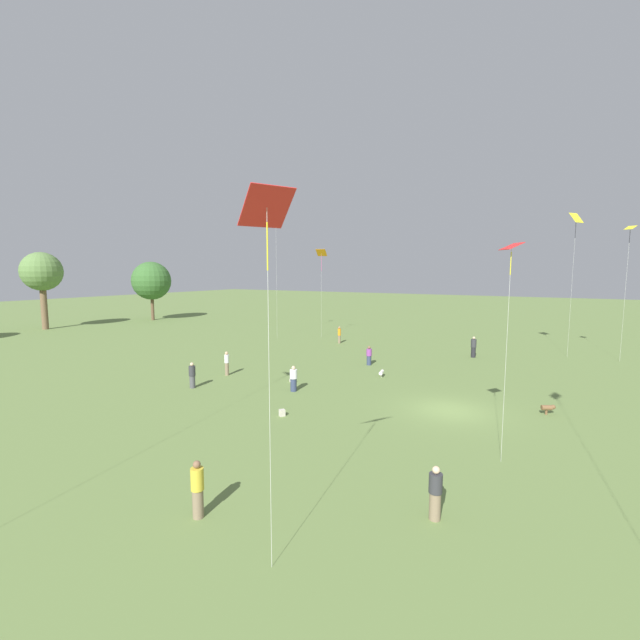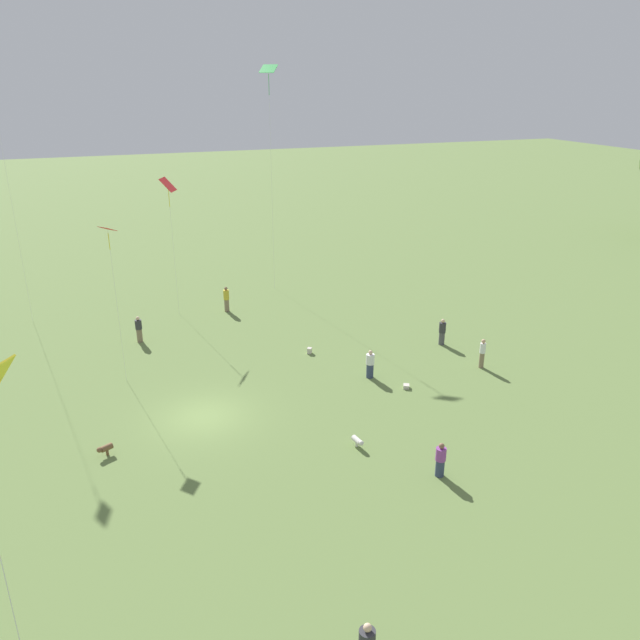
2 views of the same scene
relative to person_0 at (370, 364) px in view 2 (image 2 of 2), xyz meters
The scene contains 14 objects.
ground_plane 9.73m from the person_0, 83.54° to the right, with size 240.00×240.00×0.00m, color olive.
person_0 is the anchor object (origin of this frame).
person_1 15.27m from the person_0, 130.11° to the right, with size 0.59×0.59×1.73m.
person_2 6.74m from the person_0, 80.41° to the left, with size 0.47×0.47×1.79m.
person_3 9.64m from the person_0, ahead, with size 0.59×0.59×1.59m.
person_5 6.79m from the person_0, 113.13° to the left, with size 0.58×0.58×1.72m.
person_6 14.38m from the person_0, 158.79° to the right, with size 0.56×0.56×1.86m.
kite_0 22.91m from the person_0, behind, with size 1.47×1.50×16.74m.
kite_5 15.57m from the person_0, 108.87° to the right, with size 0.96×0.96×8.79m.
kite_7 18.42m from the person_0, 148.78° to the right, with size 1.42×1.26×9.64m.
dog_0 14.73m from the person_0, 78.24° to the right, with size 0.52×0.73×0.55m.
dog_1 7.28m from the person_0, 29.16° to the right, with size 0.77×0.36×0.49m.
picnic_bag_1 4.83m from the person_0, 154.14° to the right, with size 0.38×0.37×0.36m.
picnic_bag_2 2.42m from the person_0, 34.71° to the left, with size 0.47×0.45×0.21m.
Camera 2 is at (27.63, -4.16, 15.82)m, focal length 35.00 mm.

